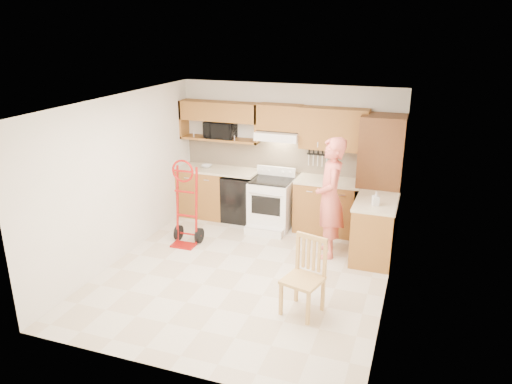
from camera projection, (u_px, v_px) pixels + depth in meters
The scene contains 28 objects.
floor at pixel (245, 274), 7.17m from camera, with size 4.00×4.50×0.02m, color beige.
ceiling at pixel (243, 101), 6.34m from camera, with size 4.00×4.50×0.02m, color white.
wall_back at pixel (288, 154), 8.77m from camera, with size 4.00×0.02×2.50m, color white.
wall_front at pixel (162, 265), 4.74m from camera, with size 4.00×0.02×2.50m, color white.
wall_left at pixel (120, 178), 7.39m from camera, with size 0.02×4.50×2.50m, color white.
wall_right at pixel (394, 210), 6.12m from camera, with size 0.02×4.50×2.50m, color white.
backsplash at pixel (288, 157), 8.76m from camera, with size 3.92×0.03×0.55m, color beige.
lower_cab_left at pixel (204, 192), 9.24m from camera, with size 0.90×0.60×0.90m, color brown.
dishwasher at pixel (241, 198), 9.01m from camera, with size 0.60×0.60×0.85m, color black.
lower_cab_right at pixel (329, 207), 8.49m from camera, with size 1.14×0.60×0.90m, color brown.
countertop_left at pixel (218, 170), 8.99m from camera, with size 1.50×0.63×0.04m, color beige.
countertop_right at pixel (330, 181), 8.34m from camera, with size 1.14×0.63×0.04m, color beige.
cab_return_right at pixel (374, 231), 7.51m from camera, with size 0.60×1.00×0.90m, color brown.
countertop_return at pixel (377, 202), 7.35m from camera, with size 0.63×1.00×0.04m, color beige.
pantry_tall at pixel (379, 179), 8.04m from camera, with size 0.70×0.60×2.10m, color #4E2B1A.
upper_cab_left at pixel (220, 111), 8.77m from camera, with size 1.50×0.33×0.34m, color brown.
upper_shelf_mw at pixel (220, 139), 8.93m from camera, with size 1.50×0.33×0.04m, color brown.
upper_cab_center at pixel (280, 117), 8.43m from camera, with size 0.76×0.33×0.44m, color brown.
upper_cab_right at pixel (334, 129), 8.17m from camera, with size 1.14×0.33×0.70m, color brown.
range_hood at pixel (279, 136), 8.47m from camera, with size 0.76×0.46×0.14m, color white.
knife_strip at pixel (318, 158), 8.55m from camera, with size 0.40×0.05×0.29m, color black, non-canonical shape.
microwave at pixel (221, 130), 8.88m from camera, with size 0.55×0.38×0.31m, color black.
range at pixel (270, 201), 8.57m from camera, with size 0.71×0.94×1.05m, color white, non-canonical shape.
person at pixel (330, 198), 7.46m from camera, with size 0.69×0.45×1.89m, color #D86254.
hand_truck at pixel (185, 207), 7.92m from camera, with size 0.51×0.47×1.30m, color #9A110E, non-canonical shape.
dining_chair at pixel (303, 277), 6.03m from camera, with size 0.45×0.49×0.99m, color #E1A858, non-canonical shape.
soap_bottle at pixel (376, 199), 7.14m from camera, with size 0.09×0.09×0.21m, color white.
bowl at pixel (207, 166), 9.05m from camera, with size 0.19×0.19×0.05m, color white.
Camera 1 is at (2.28, -5.96, 3.47)m, focal length 34.25 mm.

